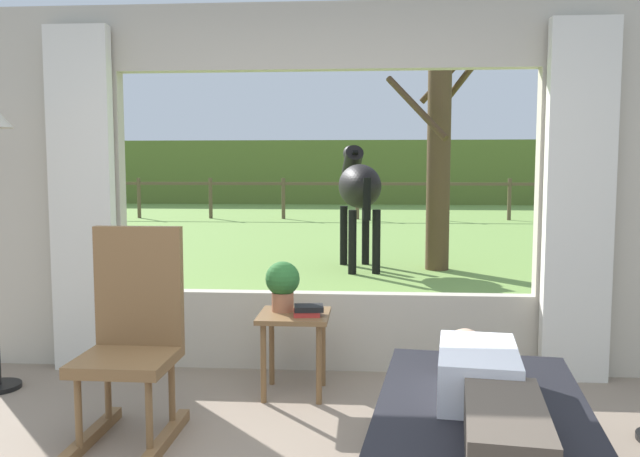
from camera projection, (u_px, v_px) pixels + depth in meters
The scene contains 14 objects.
back_wall_with_window at pixel (325, 194), 4.58m from camera, with size 5.20×0.12×2.55m.
curtain_panel_left at pixel (82, 201), 4.57m from camera, with size 0.44×0.10×2.40m, color silver.
curtain_panel_right at pixel (579, 203), 4.32m from camera, with size 0.44×0.10×2.40m, color silver.
outdoor_pasture_lawn at pixel (356, 227), 15.52m from camera, with size 36.00×21.68×0.02m, color #759E47.
distant_hill_ridge at pixel (361, 172), 25.18m from camera, with size 36.00×2.00×2.40m, color olive.
recliner_sofa at pixel (482, 455), 2.79m from camera, with size 1.11×1.80×0.42m.
reclining_person at pixel (486, 389), 2.71m from camera, with size 0.41×1.44×0.22m.
rocking_chair at pixel (133, 336), 3.48m from camera, with size 0.48×0.68×1.12m.
side_table at pixel (294, 328), 4.13m from camera, with size 0.44×0.44×0.52m.
potted_plant at pixel (283, 283), 4.17m from camera, with size 0.22×0.22×0.32m.
book_stack at pixel (308, 310), 4.06m from camera, with size 0.20×0.16×0.06m.
horse at pixel (359, 187), 9.08m from camera, with size 0.77×1.82×1.73m.
pasture_tree at pixel (439, 158), 8.93m from camera, with size 1.36×1.37×3.11m.
pasture_fence_line at pixel (357, 192), 17.54m from camera, with size 16.10×0.10×1.10m.
Camera 1 is at (0.31, -2.32, 1.44)m, focal length 36.82 mm.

